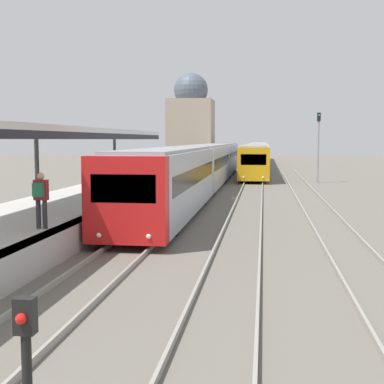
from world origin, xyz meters
The scene contains 7 objects.
platform_canopy centered at (-3.91, 16.99, 3.88)m, with size 4.00×25.77×3.08m.
person_on_platform centered at (-2.21, 13.25, 1.90)m, with size 0.40×0.40×1.66m.
train_near centered at (0.00, 36.99, 1.75)m, with size 2.67×45.36×3.15m.
train_far centered at (3.48, 69.24, 1.70)m, with size 2.58×57.21×3.05m.
signal_post_near centered at (2.02, 3.11, 1.25)m, with size 0.20×0.21×2.03m.
signal_mast_far centered at (8.67, 42.99, 3.54)m, with size 0.28×0.29×5.71m.
distant_domed_building centered at (-3.59, 56.04, 4.98)m, with size 4.78×4.78×10.67m.
Camera 1 is at (4.28, -1.64, 3.55)m, focal length 50.00 mm.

